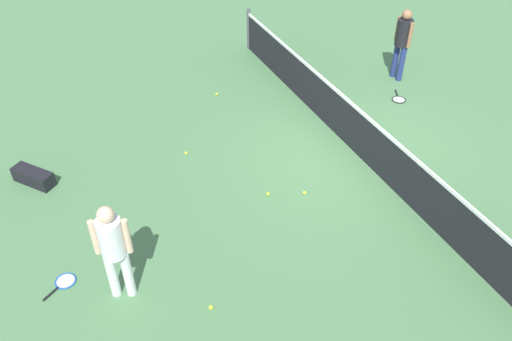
% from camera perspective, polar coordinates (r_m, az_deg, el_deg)
% --- Properties ---
extents(ground_plane, '(40.00, 40.00, 0.00)m').
position_cam_1_polar(ground_plane, '(10.64, 10.44, 2.14)').
color(ground_plane, '#4C7A4C').
extents(court_net, '(10.09, 0.09, 1.07)m').
position_cam_1_polar(court_net, '(10.36, 10.76, 4.36)').
color(court_net, '#4C4C51').
rests_on(court_net, ground_plane).
extents(player_near_side, '(0.44, 0.52, 1.70)m').
position_cam_1_polar(player_near_side, '(7.44, -15.17, -7.83)').
color(player_near_side, white).
rests_on(player_near_side, ground_plane).
extents(player_far_side, '(0.52, 0.35, 1.70)m').
position_cam_1_polar(player_far_side, '(12.92, 15.54, 13.53)').
color(player_far_side, navy).
rests_on(player_far_side, ground_plane).
extents(tennis_racket_near_player, '(0.46, 0.58, 0.03)m').
position_cam_1_polar(tennis_racket_near_player, '(8.55, -19.99, -11.25)').
color(tennis_racket_near_player, blue).
rests_on(tennis_racket_near_player, ground_plane).
extents(tennis_racket_far_player, '(0.60, 0.42, 0.03)m').
position_cam_1_polar(tennis_racket_far_player, '(12.49, 15.13, 7.46)').
color(tennis_racket_far_player, black).
rests_on(tennis_racket_far_player, ground_plane).
extents(tennis_ball_near_player, '(0.07, 0.07, 0.07)m').
position_cam_1_polar(tennis_ball_near_player, '(7.78, -4.89, -14.49)').
color(tennis_ball_near_player, '#C6E033').
rests_on(tennis_ball_near_player, ground_plane).
extents(tennis_ball_by_net, '(0.07, 0.07, 0.07)m').
position_cam_1_polar(tennis_ball_by_net, '(9.41, 1.30, -2.53)').
color(tennis_ball_by_net, '#C6E033').
rests_on(tennis_ball_by_net, ground_plane).
extents(tennis_ball_midcourt, '(0.07, 0.07, 0.07)m').
position_cam_1_polar(tennis_ball_midcourt, '(12.24, -4.26, 8.22)').
color(tennis_ball_midcourt, '#C6E033').
rests_on(tennis_ball_midcourt, ground_plane).
extents(tennis_ball_baseline, '(0.07, 0.07, 0.07)m').
position_cam_1_polar(tennis_ball_baseline, '(9.47, 5.25, -2.41)').
color(tennis_ball_baseline, '#C6E033').
rests_on(tennis_ball_baseline, ground_plane).
extents(tennis_ball_stray_left, '(0.07, 0.07, 0.07)m').
position_cam_1_polar(tennis_ball_stray_left, '(10.43, -7.54, 1.87)').
color(tennis_ball_stray_left, '#C6E033').
rests_on(tennis_ball_stray_left, ground_plane).
extents(equipment_bag, '(0.80, 0.72, 0.28)m').
position_cam_1_polar(equipment_bag, '(10.45, -23.01, -0.57)').
color(equipment_bag, black).
rests_on(equipment_bag, ground_plane).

